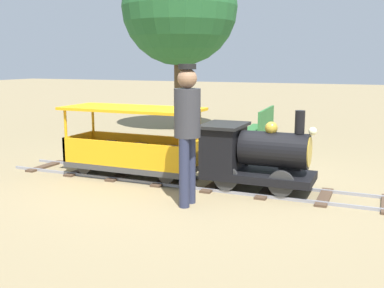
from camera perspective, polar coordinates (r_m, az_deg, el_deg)
The scene contains 7 objects.
ground_plane at distance 6.21m, azimuth 0.05°, elevation -5.00°, with size 60.00×60.00×0.00m, color #8C7A56.
track at distance 6.22m, azimuth -0.21°, elevation -4.82°, with size 0.77×5.70×0.04m.
locomotive at distance 5.84m, azimuth 7.49°, elevation -1.22°, with size 0.73×1.45×1.02m.
passenger_car at distance 6.53m, azimuth -7.49°, elevation -0.52°, with size 0.83×2.00×0.97m.
conductor_person at distance 5.10m, azimuth -0.60°, elevation 2.59°, with size 0.30×0.30×1.62m.
park_bench at distance 8.26m, azimuth 8.42°, elevation 1.68°, with size 1.32×0.47×0.82m.
oak_tree_near at distance 10.99m, azimuth -1.57°, elevation 16.80°, with size 2.69×2.69×4.24m.
Camera 1 is at (5.52, 2.34, 1.64)m, focal length 42.32 mm.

